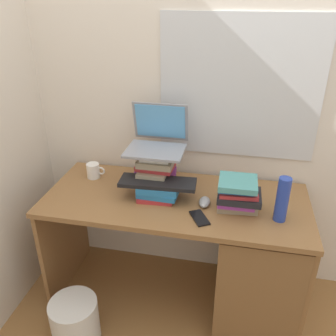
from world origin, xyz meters
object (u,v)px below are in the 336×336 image
(desk, at_px, (238,256))
(keyboard, at_px, (158,182))
(computer_mouse, at_px, (205,202))
(cell_phone, at_px, (199,218))
(book_stack_tall, at_px, (155,171))
(laptop, at_px, (157,138))
(wastebasket, at_px, (75,321))
(book_stack_keyboard_riser, at_px, (158,191))
(book_stack_side, at_px, (238,194))
(mug, at_px, (94,171))
(water_bottle, at_px, (282,200))

(desk, relative_size, keyboard, 3.52)
(desk, distance_m, computer_mouse, 0.41)
(cell_phone, bearing_deg, book_stack_tall, 110.53)
(keyboard, distance_m, cell_phone, 0.31)
(keyboard, xyz_separation_m, computer_mouse, (0.26, -0.01, -0.08))
(desk, bearing_deg, laptop, 163.02)
(book_stack_tall, height_order, keyboard, book_stack_tall)
(cell_phone, distance_m, wastebasket, 0.92)
(book_stack_keyboard_riser, bearing_deg, keyboard, -60.65)
(book_stack_side, xyz_separation_m, keyboard, (-0.43, 0.02, 0.01))
(book_stack_tall, relative_size, mug, 2.13)
(book_stack_keyboard_riser, distance_m, keyboard, 0.06)
(desk, bearing_deg, water_bottle, -22.66)
(book_stack_side, xyz_separation_m, laptop, (-0.47, 0.17, 0.21))
(desk, xyz_separation_m, computer_mouse, (-0.21, -0.01, 0.35))
(computer_mouse, distance_m, water_bottle, 0.41)
(book_stack_tall, relative_size, wastebasket, 0.91)
(keyboard, distance_m, mug, 0.48)
(keyboard, bearing_deg, cell_phone, -33.22)
(water_bottle, bearing_deg, desk, 157.34)
(book_stack_side, distance_m, wastebasket, 1.14)
(laptop, bearing_deg, book_stack_tall, -89.40)
(wastebasket, bearing_deg, book_stack_tall, 55.47)
(laptop, relative_size, computer_mouse, 3.08)
(book_stack_tall, relative_size, keyboard, 0.59)
(laptop, bearing_deg, book_stack_side, -20.36)
(desk, height_order, book_stack_keyboard_riser, book_stack_keyboard_riser)
(book_stack_tall, height_order, water_bottle, same)
(cell_phone, height_order, wastebasket, cell_phone)
(desk, relative_size, cell_phone, 10.87)
(book_stack_keyboard_riser, bearing_deg, water_bottle, -6.46)
(book_stack_keyboard_riser, height_order, laptop, laptop)
(book_stack_side, bearing_deg, laptop, 159.64)
(desk, xyz_separation_m, book_stack_tall, (-0.51, 0.09, 0.45))
(book_stack_side, height_order, wastebasket, book_stack_side)
(book_stack_side, bearing_deg, water_bottle, -14.31)
(book_stack_tall, height_order, wastebasket, book_stack_tall)
(book_stack_keyboard_riser, relative_size, wastebasket, 0.85)
(wastebasket, bearing_deg, desk, 25.73)
(mug, height_order, wastebasket, mug)
(keyboard, xyz_separation_m, wastebasket, (-0.38, -0.41, -0.70))
(laptop, height_order, keyboard, laptop)
(wastebasket, bearing_deg, laptop, 58.52)
(wastebasket, bearing_deg, water_bottle, 18.10)
(wastebasket, bearing_deg, mug, 96.18)
(desk, relative_size, water_bottle, 6.17)
(book_stack_side, bearing_deg, keyboard, 177.83)
(laptop, distance_m, keyboard, 0.25)
(computer_mouse, height_order, wastebasket, computer_mouse)
(laptop, height_order, wastebasket, laptop)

